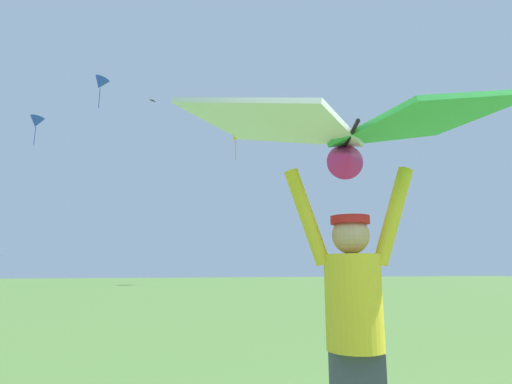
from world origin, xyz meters
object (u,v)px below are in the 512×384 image
kite_flyer_person (355,330)px  distant_kite_black_mid_right (153,100)px  held_stunt_kite (349,129)px  distant_kite_yellow_high_left (236,136)px  distant_kite_blue_overhead_distant (36,122)px  distant_kite_blue_high_right (100,83)px

kite_flyer_person → distant_kite_black_mid_right: size_ratio=3.47×
held_stunt_kite → distant_kite_black_mid_right: distant_kite_black_mid_right is taller
kite_flyer_person → distant_kite_yellow_high_left: 35.37m
distant_kite_blue_overhead_distant → distant_kite_yellow_high_left: 16.99m
held_stunt_kite → distant_kite_blue_high_right: bearing=100.4°
held_stunt_kite → distant_kite_yellow_high_left: distant_kite_yellow_high_left is taller
kite_flyer_person → distant_kite_blue_overhead_distant: (-10.63, 34.00, 12.53)m
held_stunt_kite → distant_kite_yellow_high_left: size_ratio=0.69×
distant_kite_blue_overhead_distant → distant_kite_blue_high_right: (5.85, -8.10, 0.48)m
kite_flyer_person → held_stunt_kite: size_ratio=0.94×
kite_flyer_person → distant_kite_yellow_high_left: (6.30, 32.55, 12.31)m
distant_kite_yellow_high_left → kite_flyer_person: bearing=-100.9°
held_stunt_kite → distant_kite_blue_overhead_distant: size_ratio=0.79×
distant_kite_blue_overhead_distant → distant_kite_blue_high_right: 10.00m
distant_kite_black_mid_right → distant_kite_blue_overhead_distant: distant_kite_black_mid_right is taller
held_stunt_kite → distant_kite_blue_overhead_distant: (-10.60, 34.09, 11.32)m
distant_kite_blue_overhead_distant → held_stunt_kite: bearing=-72.7°
kite_flyer_person → held_stunt_kite: (-0.03, -0.09, 1.21)m
distant_kite_black_mid_right → distant_kite_yellow_high_left: bearing=23.8°
kite_flyer_person → distant_kite_black_mid_right: 32.25m
kite_flyer_person → distant_kite_black_mid_right: distant_kite_black_mid_right is taller
distant_kite_black_mid_right → distant_kite_yellow_high_left: (7.51, 3.31, -1.24)m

